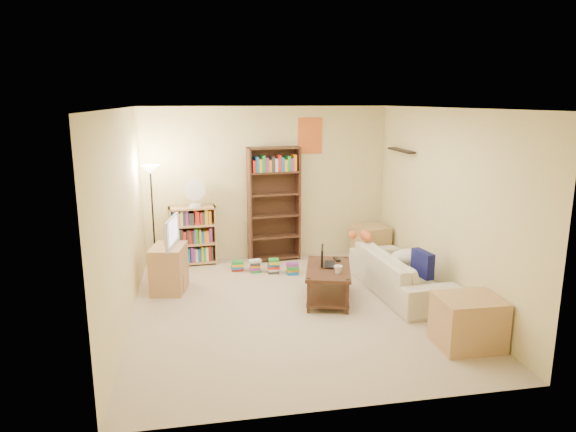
{
  "coord_description": "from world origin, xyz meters",
  "views": [
    {
      "loc": [
        -1.17,
        -6.03,
        2.59
      ],
      "look_at": [
        0.06,
        0.67,
        1.05
      ],
      "focal_mm": 32.0,
      "sensor_mm": 36.0,
      "label": 1
    }
  ],
  "objects_px": {
    "laptop": "(333,265)",
    "desk_fan": "(195,193)",
    "mug": "(338,269)",
    "end_cabinet": "(468,322)",
    "short_bookshelf": "(193,236)",
    "coffee_table": "(328,279)",
    "floor_lamp": "(151,188)",
    "tabby_cat": "(363,235)",
    "tv_stand": "(169,268)",
    "television": "(167,232)",
    "sofa": "(400,273)",
    "tall_bookshelf": "(274,201)",
    "side_table": "(371,243)"
  },
  "relations": [
    {
      "from": "tabby_cat",
      "to": "end_cabinet",
      "type": "height_order",
      "value": "tabby_cat"
    },
    {
      "from": "tabby_cat",
      "to": "end_cabinet",
      "type": "bearing_deg",
      "value": -80.37
    },
    {
      "from": "end_cabinet",
      "to": "tall_bookshelf",
      "type": "bearing_deg",
      "value": 114.6
    },
    {
      "from": "side_table",
      "to": "floor_lamp",
      "type": "bearing_deg",
      "value": -178.07
    },
    {
      "from": "tabby_cat",
      "to": "television",
      "type": "xyz_separation_m",
      "value": [
        -2.82,
        -0.07,
        0.2
      ]
    },
    {
      "from": "laptop",
      "to": "tall_bookshelf",
      "type": "height_order",
      "value": "tall_bookshelf"
    },
    {
      "from": "coffee_table",
      "to": "end_cabinet",
      "type": "bearing_deg",
      "value": -38.2
    },
    {
      "from": "floor_lamp",
      "to": "end_cabinet",
      "type": "bearing_deg",
      "value": -40.91
    },
    {
      "from": "tv_stand",
      "to": "short_bookshelf",
      "type": "distance_m",
      "value": 1.21
    },
    {
      "from": "coffee_table",
      "to": "short_bookshelf",
      "type": "relative_size",
      "value": 1.19
    },
    {
      "from": "tabby_cat",
      "to": "sofa",
      "type": "bearing_deg",
      "value": -67.69
    },
    {
      "from": "tall_bookshelf",
      "to": "floor_lamp",
      "type": "height_order",
      "value": "tall_bookshelf"
    },
    {
      "from": "short_bookshelf",
      "to": "floor_lamp",
      "type": "relative_size",
      "value": 0.57
    },
    {
      "from": "sofa",
      "to": "tabby_cat",
      "type": "distance_m",
      "value": 0.86
    },
    {
      "from": "mug",
      "to": "television",
      "type": "relative_size",
      "value": 0.21
    },
    {
      "from": "coffee_table",
      "to": "floor_lamp",
      "type": "height_order",
      "value": "floor_lamp"
    },
    {
      "from": "mug",
      "to": "end_cabinet",
      "type": "distance_m",
      "value": 1.7
    },
    {
      "from": "end_cabinet",
      "to": "short_bookshelf",
      "type": "bearing_deg",
      "value": 130.12
    },
    {
      "from": "tabby_cat",
      "to": "side_table",
      "type": "relative_size",
      "value": 0.78
    },
    {
      "from": "laptop",
      "to": "desk_fan",
      "type": "distance_m",
      "value": 2.6
    },
    {
      "from": "tall_bookshelf",
      "to": "short_bookshelf",
      "type": "xyz_separation_m",
      "value": [
        -1.32,
        0.0,
        -0.51
      ]
    },
    {
      "from": "tall_bookshelf",
      "to": "desk_fan",
      "type": "relative_size",
      "value": 4.16
    },
    {
      "from": "laptop",
      "to": "short_bookshelf",
      "type": "relative_size",
      "value": 0.37
    },
    {
      "from": "coffee_table",
      "to": "tall_bookshelf",
      "type": "distance_m",
      "value": 2.05
    },
    {
      "from": "sofa",
      "to": "tall_bookshelf",
      "type": "height_order",
      "value": "tall_bookshelf"
    },
    {
      "from": "coffee_table",
      "to": "side_table",
      "type": "height_order",
      "value": "side_table"
    },
    {
      "from": "mug",
      "to": "floor_lamp",
      "type": "xyz_separation_m",
      "value": [
        -2.37,
        1.7,
        0.83
      ]
    },
    {
      "from": "side_table",
      "to": "end_cabinet",
      "type": "xyz_separation_m",
      "value": [
        0.0,
        -3.11,
        -0.01
      ]
    },
    {
      "from": "mug",
      "to": "side_table",
      "type": "bearing_deg",
      "value": 59.35
    },
    {
      "from": "tall_bookshelf",
      "to": "short_bookshelf",
      "type": "bearing_deg",
      "value": 174.61
    },
    {
      "from": "sofa",
      "to": "floor_lamp",
      "type": "bearing_deg",
      "value": 63.99
    },
    {
      "from": "tall_bookshelf",
      "to": "desk_fan",
      "type": "bearing_deg",
      "value": 176.67
    },
    {
      "from": "coffee_table",
      "to": "short_bookshelf",
      "type": "bearing_deg",
      "value": 147.83
    },
    {
      "from": "side_table",
      "to": "tv_stand",
      "type": "bearing_deg",
      "value": -165.44
    },
    {
      "from": "tabby_cat",
      "to": "short_bookshelf",
      "type": "bearing_deg",
      "value": 156.5
    },
    {
      "from": "tabby_cat",
      "to": "tv_stand",
      "type": "distance_m",
      "value": 2.84
    },
    {
      "from": "coffee_table",
      "to": "laptop",
      "type": "distance_m",
      "value": 0.2
    },
    {
      "from": "side_table",
      "to": "mug",
      "type": "bearing_deg",
      "value": -120.65
    },
    {
      "from": "coffee_table",
      "to": "laptop",
      "type": "height_order",
      "value": "laptop"
    },
    {
      "from": "desk_fan",
      "to": "tabby_cat",
      "type": "bearing_deg",
      "value": -23.05
    },
    {
      "from": "coffee_table",
      "to": "television",
      "type": "height_order",
      "value": "television"
    },
    {
      "from": "end_cabinet",
      "to": "desk_fan",
      "type": "bearing_deg",
      "value": 129.98
    },
    {
      "from": "tv_stand",
      "to": "mug",
      "type": "bearing_deg",
      "value": -14.09
    },
    {
      "from": "tabby_cat",
      "to": "coffee_table",
      "type": "relative_size",
      "value": 0.39
    },
    {
      "from": "tall_bookshelf",
      "to": "end_cabinet",
      "type": "xyz_separation_m",
      "value": [
        1.57,
        -3.42,
        -0.71
      ]
    },
    {
      "from": "television",
      "to": "end_cabinet",
      "type": "distance_m",
      "value": 3.98
    },
    {
      "from": "coffee_table",
      "to": "tv_stand",
      "type": "height_order",
      "value": "tv_stand"
    },
    {
      "from": "sofa",
      "to": "mug",
      "type": "bearing_deg",
      "value": 104.81
    },
    {
      "from": "tv_stand",
      "to": "end_cabinet",
      "type": "relative_size",
      "value": 0.97
    },
    {
      "from": "desk_fan",
      "to": "side_table",
      "type": "xyz_separation_m",
      "value": [
        2.83,
        -0.27,
        -0.89
      ]
    }
  ]
}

